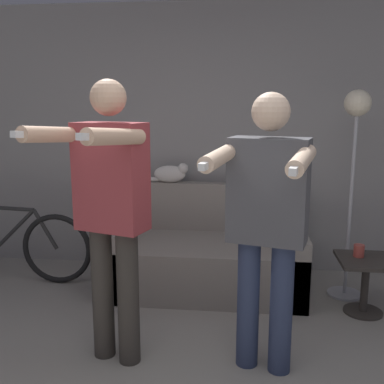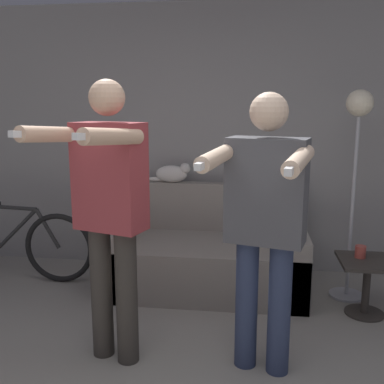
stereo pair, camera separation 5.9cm
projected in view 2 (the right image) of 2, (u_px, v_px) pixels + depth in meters
wall_back at (220, 140)px, 4.42m from camera, size 10.00×0.05×2.60m
couch at (209, 257)px, 4.08m from camera, size 1.70×0.92×0.90m
person_left at (109, 204)px, 2.77m from camera, size 0.63×0.77×1.80m
person_right at (265, 216)px, 2.65m from camera, size 0.64×0.77×1.72m
cat at (173, 173)px, 4.32m from camera, size 0.43×0.12×0.19m
floor_lamp at (357, 141)px, 3.67m from camera, size 0.29×0.29×1.77m
side_table at (367, 275)px, 3.53m from camera, size 0.44×0.44×0.45m
cup at (360, 252)px, 3.55m from camera, size 0.08×0.08×0.10m
bicycle at (10, 244)px, 4.24m from camera, size 1.62×0.07×0.75m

